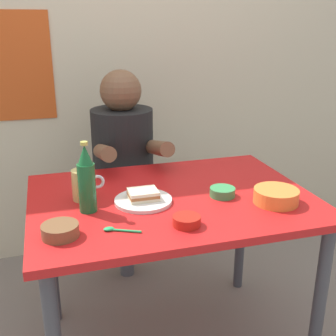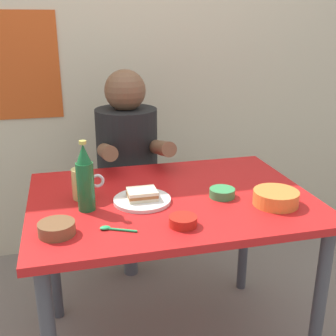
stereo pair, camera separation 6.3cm
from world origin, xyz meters
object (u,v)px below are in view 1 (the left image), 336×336
object	(u,v)px
beer_mug	(83,185)
beer_bottle	(87,180)
stool	(125,219)
plate_orange	(143,201)
sandwich	(143,194)
soup_bowl_orange	(276,195)
person_seated	(123,148)
dining_table	(171,217)

from	to	relation	value
beer_mug	beer_bottle	world-z (taller)	beer_bottle
stool	plate_orange	bearing A→B (deg)	-93.84
stool	beer_bottle	bearing A→B (deg)	-110.52
plate_orange	stool	bearing A→B (deg)	86.16
stool	sandwich	distance (m)	0.78
soup_bowl_orange	person_seated	bearing A→B (deg)	118.88
soup_bowl_orange	plate_orange	bearing A→B (deg)	163.11
person_seated	plate_orange	xyz separation A→B (m)	(-0.04, -0.65, -0.02)
plate_orange	person_seated	bearing A→B (deg)	86.09
beer_mug	beer_bottle	distance (m)	0.13
sandwich	beer_bottle	distance (m)	0.23
dining_table	sandwich	xyz separation A→B (m)	(-0.12, -0.03, 0.13)
dining_table	soup_bowl_orange	bearing A→B (deg)	-26.00
person_seated	plate_orange	size ratio (longest dim) A/B	3.27
plate_orange	dining_table	bearing A→B (deg)	13.58
plate_orange	sandwich	world-z (taller)	sandwich
person_seated	soup_bowl_orange	bearing A→B (deg)	-61.12
beer_mug	beer_bottle	bearing A→B (deg)	-87.40
dining_table	plate_orange	size ratio (longest dim) A/B	5.00
plate_orange	sandwich	distance (m)	0.02
dining_table	soup_bowl_orange	xyz separation A→B (m)	(0.36, -0.18, 0.12)
stool	beer_mug	world-z (taller)	beer_mug
stool	beer_mug	bearing A→B (deg)	-114.58
person_seated	beer_bottle	distance (m)	0.72
beer_bottle	soup_bowl_orange	size ratio (longest dim) A/B	1.54
dining_table	stool	xyz separation A→B (m)	(-0.08, 0.63, -0.30)
sandwich	beer_bottle	xyz separation A→B (m)	(-0.21, -0.02, 0.09)
plate_orange	beer_bottle	world-z (taller)	beer_bottle
dining_table	stool	size ratio (longest dim) A/B	2.44
stool	plate_orange	distance (m)	0.77
stool	plate_orange	xyz separation A→B (m)	(-0.04, -0.66, 0.40)
plate_orange	beer_mug	world-z (taller)	beer_mug
sandwich	soup_bowl_orange	world-z (taller)	soup_bowl_orange
plate_orange	soup_bowl_orange	world-z (taller)	soup_bowl_orange
dining_table	plate_orange	bearing A→B (deg)	-166.42
sandwich	beer_mug	bearing A→B (deg)	156.33
soup_bowl_orange	sandwich	bearing A→B (deg)	163.11
person_seated	beer_mug	xyz separation A→B (m)	(-0.26, -0.55, 0.03)
stool	person_seated	distance (m)	0.42
plate_orange	beer_bottle	distance (m)	0.24
beer_bottle	dining_table	bearing A→B (deg)	8.18
dining_table	plate_orange	xyz separation A→B (m)	(-0.12, -0.03, 0.10)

